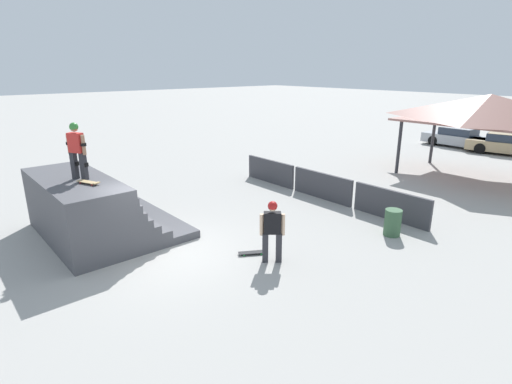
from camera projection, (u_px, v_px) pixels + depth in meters
name	position (u px, v px, depth m)	size (l,w,h in m)	color
ground_plane	(163.00, 254.00, 11.34)	(160.00, 160.00, 0.00)	#A3A09B
quarter_pipe_ramp	(90.00, 210.00, 12.35)	(4.68, 3.77, 1.94)	#4C4C51
skater_on_deck	(77.00, 147.00, 11.43)	(0.69, 0.47, 1.66)	#2D2D33
skateboard_on_deck	(89.00, 182.00, 11.20)	(0.78, 0.47, 0.09)	red
bystander_walking	(272.00, 227.00, 10.61)	(0.52, 0.59, 1.74)	#2D2D33
skateboard_on_ground	(254.00, 252.00, 11.32)	(0.59, 0.80, 0.09)	green
barrier_fence	(322.00, 186.00, 16.03)	(9.08, 0.12, 1.05)	#3D3D42
pavilion_shelter	(489.00, 110.00, 17.85)	(7.53, 4.07, 3.95)	#2D2D33
trash_bin	(393.00, 223.00, 12.51)	(0.52, 0.52, 0.85)	#385B3D
parked_car_silver	(459.00, 138.00, 26.50)	(4.58, 1.90, 1.27)	#A8AAAF
parked_car_tan	(508.00, 145.00, 24.15)	(4.68, 2.40, 1.27)	tan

